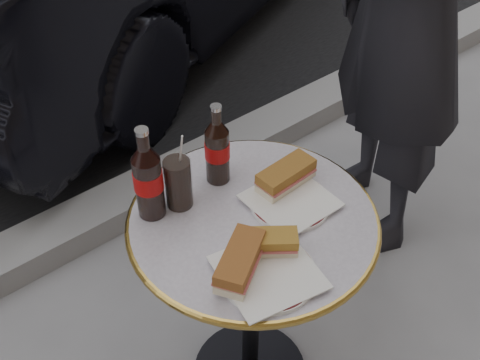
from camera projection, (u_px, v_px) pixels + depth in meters
curb at (109, 211)px, 2.44m from camera, size 40.00×0.20×0.12m
bistro_table at (251, 307)px, 1.71m from camera, size 0.62×0.62×0.73m
plate_left at (268, 274)px, 1.32m from camera, size 0.28×0.28×0.01m
plate_right at (290, 202)px, 1.49m from camera, size 0.24×0.24×0.01m
sandwich_left_a at (240, 262)px, 1.31m from camera, size 0.18×0.15×0.06m
sandwich_left_b at (267, 243)px, 1.35m from camera, size 0.15×0.13×0.05m
sandwich_right at (286, 177)px, 1.52m from camera, size 0.16×0.08×0.05m
cola_bottle_left at (147, 173)px, 1.39m from camera, size 0.09×0.09×0.26m
cola_bottle_right at (217, 144)px, 1.49m from camera, size 0.08×0.08×0.23m
cola_glass at (178, 182)px, 1.45m from camera, size 0.08×0.08×0.14m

